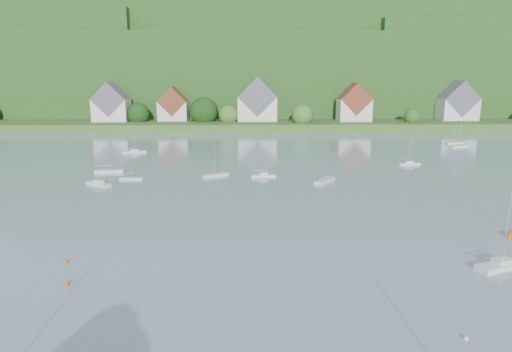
{
  "coord_description": "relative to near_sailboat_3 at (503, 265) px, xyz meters",
  "views": [
    {
      "loc": [
        1.08,
        3.05,
        19.78
      ],
      "look_at": [
        2.42,
        75.0,
        4.0
      ],
      "focal_mm": 30.9,
      "sensor_mm": 36.0,
      "label": 1
    }
  ],
  "objects": [
    {
      "name": "forested_ridge",
      "position": [
        -27.89,
        222.1,
        22.44
      ],
      "size": [
        620.0,
        181.22,
        69.89
      ],
      "color": "#184014",
      "rests_on": "ground"
    },
    {
      "name": "village_building_2",
      "position": [
        -23.28,
        141.53,
        9.82
      ],
      "size": [
        16.0,
        11.44,
        18.0
      ],
      "color": "beige",
      "rests_on": "far_shore_strip"
    },
    {
      "name": "far_sailboat_cluster",
      "position": [
        -3.27,
        63.55,
        -0.07
      ],
      "size": [
        182.9,
        61.88,
        8.71
      ],
      "color": "silver",
      "rests_on": "ground"
    },
    {
      "name": "mooring_buoy_3",
      "position": [
        -47.33,
        2.3,
        -0.45
      ],
      "size": [
        0.5,
        0.5,
        0.5
      ],
      "primitive_type": "sphere",
      "color": "#D05805",
      "rests_on": "ground"
    },
    {
      "name": "mooring_buoy_1",
      "position": [
        -10.31,
        -13.07,
        -0.45
      ],
      "size": [
        0.38,
        0.38,
        0.38
      ],
      "primitive_type": "sphere",
      "color": "white",
      "rests_on": "ground"
    },
    {
      "name": "near_sailboat_3",
      "position": [
        0.0,
        0.0,
        0.0
      ],
      "size": [
        6.47,
        3.83,
        8.44
      ],
      "rotation": [
        0.0,
        0.0,
        0.36
      ],
      "color": "silver",
      "rests_on": "ground"
    },
    {
      "name": "village_building_1",
      "position": [
        -58.28,
        142.53,
        8.31
      ],
      "size": [
        12.0,
        9.36,
        14.0
      ],
      "color": "beige",
      "rests_on": "far_shore_strip"
    },
    {
      "name": "far_shore_strip",
      "position": [
        -28.28,
        153.53,
        1.05
      ],
      "size": [
        600.0,
        60.0,
        3.0
      ],
      "primitive_type": "cube",
      "color": "#335821",
      "rests_on": "ground"
    },
    {
      "name": "mooring_buoy_5",
      "position": [
        -45.1,
        -3.06,
        -0.45
      ],
      "size": [
        0.5,
        0.5,
        0.5
      ],
      "primitive_type": "sphere",
      "color": "#D05805",
      "rests_on": "ground"
    },
    {
      "name": "village_building_0",
      "position": [
        -83.28,
        140.53,
        9.07
      ],
      "size": [
        14.0,
        10.4,
        16.0
      ],
      "color": "beige",
      "rests_on": "far_shore_strip"
    },
    {
      "name": "village_building_4",
      "position": [
        61.72,
        143.53,
        9.14
      ],
      "size": [
        15.0,
        10.4,
        16.5
      ],
      "color": "beige",
      "rests_on": "far_shore_strip"
    },
    {
      "name": "village_building_3",
      "position": [
        16.72,
        139.53,
        8.98
      ],
      "size": [
        13.0,
        10.4,
        15.5
      ],
      "color": "beige",
      "rests_on": "far_shore_strip"
    }
  ]
}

